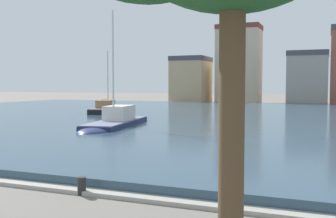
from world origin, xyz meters
name	(u,v)px	position (x,y,z in m)	size (l,w,h in m)	color
harbor_water	(274,118)	(0.00, 36.30, 0.19)	(88.18, 53.71, 0.37)	#334C60
quay_edge_coping	(147,198)	(0.00, 9.20, 0.06)	(88.18, 0.50, 0.12)	#ADA89E
sailboat_navy	(114,123)	(-8.86, 23.04, 0.54)	(3.60, 9.49, 8.02)	navy
sailboat_black	(108,110)	(-16.25, 34.90, 0.56)	(3.71, 7.53, 6.57)	black
mooring_bollard	(82,186)	(-1.97, 9.05, 0.25)	(0.24, 0.24, 0.50)	#232326
townhouse_corner_house	(191,80)	(-18.35, 67.53, 4.10)	(6.06, 7.08, 8.18)	tan
townhouse_tall_gabled	(239,64)	(-10.11, 69.11, 6.76)	(7.44, 5.34, 13.49)	#C6B293
townhouse_narrow_midrow	(308,78)	(1.39, 66.45, 4.24)	(6.16, 6.06, 8.44)	gray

